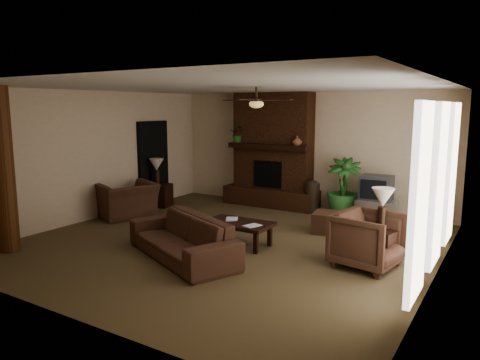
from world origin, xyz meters
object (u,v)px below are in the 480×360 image
Objects in this scene: floor_vase at (312,194)px; lamp_left at (157,167)px; floor_plant at (343,201)px; lamp_right at (383,200)px; sofa at (182,231)px; coffee_table at (239,225)px; log_column at (3,170)px; ottoman at (329,223)px; armchair_left at (127,194)px; tv_stand at (376,211)px; side_table_right at (380,246)px; armchair_right at (368,237)px; side_table_left at (160,195)px.

floor_vase is 1.18× the size of lamp_left.
floor_plant is 2.05× the size of lamp_right.
sofa is 1.95× the size of coffee_table.
ottoman is at bearing 42.90° from log_column.
tv_stand is (4.89, 2.44, -0.27)m from armchair_left.
sofa reaches higher than tv_stand.
log_column is 5.09× the size of side_table_right.
floor_plant is (-1.38, 2.90, -0.10)m from armchair_right.
floor_plant is (-0.19, 1.35, 0.17)m from ottoman.
log_column is at bearing -121.62° from floor_vase.
floor_vase is 1.40× the size of side_table_left.
sofa reaches higher than coffee_table.
armchair_left is 1.26× the size of armchair_right.
armchair_left reaches higher than ottoman.
lamp_right is (5.79, -1.21, 0.00)m from lamp_left.
sofa is (2.77, 1.28, -0.94)m from log_column.
log_column reaches higher than side_table_right.
sofa is 4.27m from floor_plant.
coffee_table is 1.85× the size of lamp_right.
sofa is at bearing -151.82° from lamp_right.
floor_plant is 2.43× the size of side_table_left.
floor_vase is (3.33, 5.40, -0.97)m from log_column.
floor_vase is (0.55, 4.13, -0.03)m from sofa.
floor_plant reaches higher than coffee_table.
lamp_right is at bearing -11.80° from lamp_left.
coffee_table is at bearing 101.70° from armchair_right.
lamp_left is at bearing -158.26° from floor_vase.
armchair_left reaches higher than side_table_left.
lamp_right is (2.82, 1.51, 0.54)m from sofa.
log_column reaches higher than floor_plant.
floor_vase is at bearing 130.88° from lamp_right.
tv_stand is 1.55× the size of side_table_left.
armchair_left is 1.99× the size of ottoman.
ottoman is 1.73m from floor_vase.
sofa is 2.75× the size of tv_stand.
log_column is 6.34m from side_table_right.
sofa is 4.07m from lamp_left.
floor_vase is at bearing 21.74° from lamp_left.
coffee_table is at bearing -25.94° from lamp_left.
lamp_right is at bearing -12.40° from side_table_left.
floor_vase is at bearing 58.38° from log_column.
ottoman is 0.78× the size of floor_vase.
sofa is 3.60× the size of lamp_left.
lamp_left is 5.98m from side_table_right.
sofa is 3.11m from ottoman.
lamp_left is at bearing -171.71° from tv_stand.
log_column is at bearing -87.67° from side_table_left.
tv_stand is at bearing 60.09° from coffee_table.
coffee_table is at bearing -26.93° from side_table_left.
ottoman is (1.09, 1.64, -0.17)m from coffee_table.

